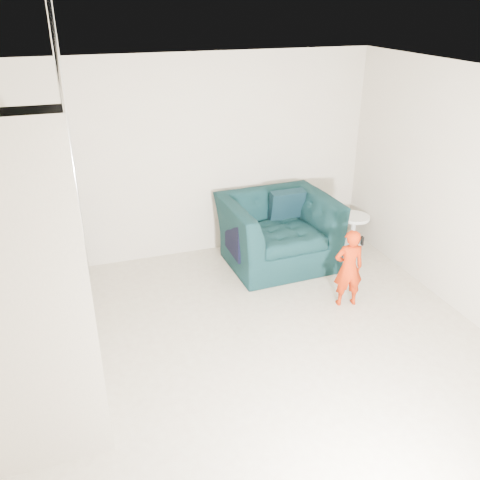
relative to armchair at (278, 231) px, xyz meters
name	(u,v)px	position (x,y,z in m)	size (l,w,h in m)	color
floor	(265,371)	(-0.98, -2.06, -0.46)	(5.50, 5.50, 0.00)	tan
ceiling	(273,86)	(-0.98, -2.06, 2.24)	(5.50, 5.50, 0.00)	silver
back_wall	(191,160)	(-0.98, 0.69, 0.89)	(5.00, 5.00, 0.00)	#BEAE9B
armchair	(278,231)	(0.00, 0.00, 0.00)	(1.41, 1.24, 0.92)	black
toddler	(349,268)	(0.36, -1.24, 0.02)	(0.35, 0.23, 0.96)	#952704
side_table	(354,225)	(1.27, 0.17, -0.16)	(0.44, 0.44, 0.44)	white
staircase	(32,295)	(-2.98, -1.51, 0.49)	(1.02, 3.03, 3.62)	#ADA089
cushion	(286,206)	(0.22, 0.24, 0.24)	(0.48, 0.14, 0.46)	black
throw	(233,232)	(-0.65, -0.08, 0.12)	(0.06, 0.56, 0.63)	black
phone	(362,241)	(0.47, -1.29, 0.37)	(0.02, 0.05, 0.10)	black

